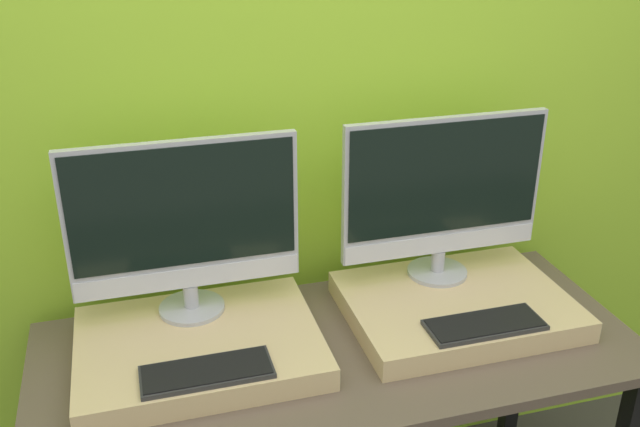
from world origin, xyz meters
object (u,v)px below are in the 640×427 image
(monitor_right, at_px, (443,193))
(keyboard_right, at_px, (485,325))
(monitor_left, at_px, (185,223))
(keyboard_left, at_px, (207,372))

(monitor_right, distance_m, keyboard_right, 0.39)
(monitor_left, xyz_separation_m, keyboard_left, (0.00, -0.29, -0.25))
(monitor_right, bearing_deg, monitor_left, 180.00)
(monitor_left, height_order, keyboard_left, monitor_left)
(monitor_left, relative_size, keyboard_right, 1.92)
(monitor_left, xyz_separation_m, monitor_right, (0.72, 0.00, 0.00))
(keyboard_left, bearing_deg, monitor_right, 22.13)
(monitor_left, distance_m, keyboard_right, 0.82)
(keyboard_left, height_order, keyboard_right, same)
(monitor_right, relative_size, keyboard_right, 1.92)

